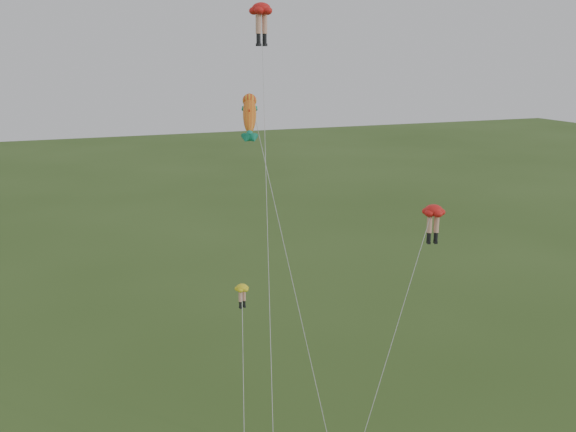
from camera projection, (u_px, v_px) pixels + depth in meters
name	position (u px, v px, depth m)	size (l,w,h in m)	color
legs_kite_red_high	(261.00, 17.00, 40.65)	(5.46, 15.34, 25.05)	red
legs_kite_red_mid	(432.00, 218.00, 36.82)	(8.19, 5.44, 13.49)	red
legs_kite_yellow	(242.00, 301.00, 36.44)	(2.62, 7.15, 9.11)	yellow
fish_kite	(250.00, 115.00, 38.22)	(2.60, 10.83, 19.84)	#F9A41F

